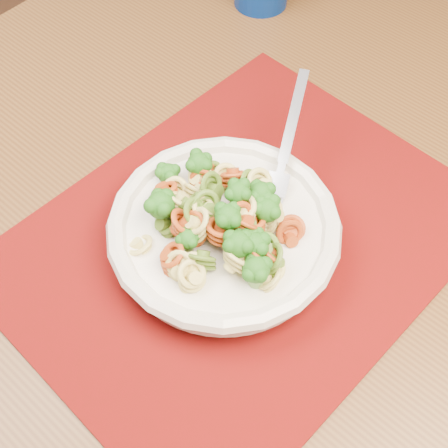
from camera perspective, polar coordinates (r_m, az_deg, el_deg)
dining_table at (r=0.78m, az=-3.64°, el=-3.12°), size 1.46×1.11×0.77m
placemat at (r=0.66m, az=1.56°, el=-1.44°), size 0.53×0.45×0.00m
pasta_bowl at (r=0.63m, az=0.00°, el=-0.62°), size 0.24×0.24×0.05m
pasta_broccoli_heap at (r=0.61m, az=0.00°, el=0.32°), size 0.20×0.20×0.06m
fork at (r=0.64m, az=4.90°, el=3.60°), size 0.16×0.13×0.08m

